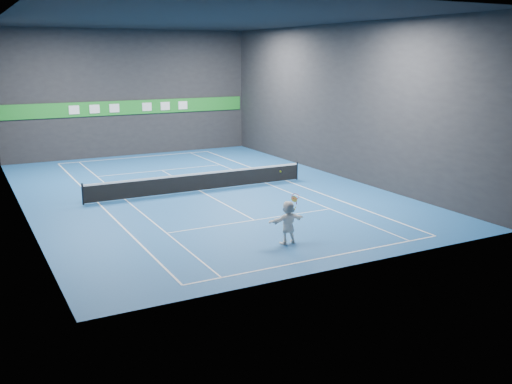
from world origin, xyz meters
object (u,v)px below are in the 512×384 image
tennis_ball (281,171)px  tennis_racket (295,198)px  player (288,222)px  tennis_net (200,181)px

tennis_ball → tennis_racket: (0.63, -0.08, -1.11)m
player → tennis_ball: tennis_ball is taller
tennis_ball → tennis_net: bearing=86.4°
tennis_net → player: bearing=-91.9°
tennis_net → tennis_racket: bearing=-89.9°
player → tennis_ball: 2.05m
tennis_ball → tennis_racket: bearing=-7.3°
tennis_net → tennis_racket: size_ratio=17.25×
player → tennis_racket: 0.97m
tennis_ball → player: bearing=-24.0°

